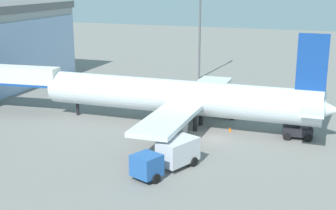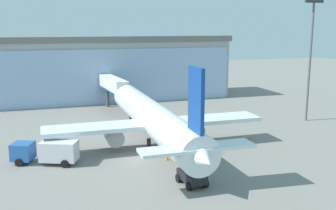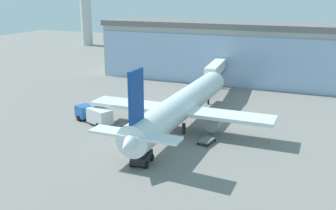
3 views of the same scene
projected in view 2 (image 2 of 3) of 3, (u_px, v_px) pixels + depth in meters
ground at (137, 159)px, 46.01m from camera, size 240.00×240.00×0.00m
terminal_building at (94, 68)px, 81.84m from camera, size 57.10×13.36×13.27m
jet_bridge at (113, 85)px, 70.89m from camera, size 3.47×12.08×6.11m
apron_light_mast at (311, 51)px, 62.36m from camera, size 3.20×0.40×19.29m
airplane at (153, 119)px, 50.38m from camera, size 27.75×36.68×11.64m
catering_truck at (47, 151)px, 43.98m from camera, size 7.59×4.78×2.65m
baggage_cart at (205, 147)px, 48.58m from camera, size 2.03×3.02×1.50m
pushback_tug at (192, 175)px, 38.18m from camera, size 2.53×3.41×2.30m
safety_cone_nose at (167, 158)px, 45.43m from camera, size 0.36×0.36×0.55m
safety_cone_wingtip at (250, 137)px, 53.75m from camera, size 0.36×0.36×0.55m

